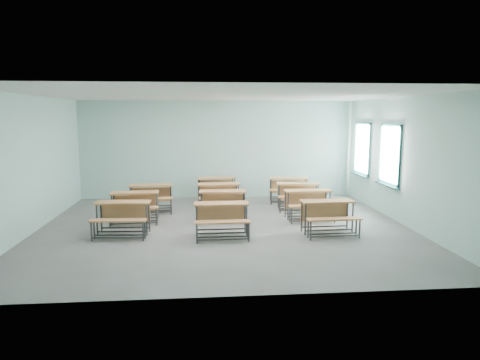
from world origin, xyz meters
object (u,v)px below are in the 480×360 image
object	(u,v)px
desk_unit_r1c0	(135,202)
desk_unit_r1c2	(309,200)
desk_unit_r2c0	(151,194)
desk_unit_r2c2	(298,192)
desk_unit_r0c0	(122,213)
desk_unit_r1c1	(223,201)
desk_unit_r3c1	(217,185)
desk_unit_r0c2	(329,212)
desk_unit_r3c2	(289,186)
desk_unit_r0c1	(222,215)
desk_unit_r2c1	(219,192)

from	to	relation	value
desk_unit_r1c0	desk_unit_r1c2	size ratio (longest dim) A/B	1.02
desk_unit_r2c0	desk_unit_r2c2	xyz separation A→B (m)	(4.26, -0.09, 0.00)
desk_unit_r1c0	desk_unit_r2c0	size ratio (longest dim) A/B	0.99
desk_unit_r0c0	desk_unit_r1c1	distance (m)	2.66
desk_unit_r0c0	desk_unit_r2c0	xyz separation A→B (m)	(0.37, 2.41, 0.00)
desk_unit_r1c1	desk_unit_r2c0	bearing A→B (deg)	151.85
desk_unit_r1c0	desk_unit_r3c1	distance (m)	3.32
desk_unit_r0c2	desk_unit_r1c1	world-z (taller)	same
desk_unit_r3c2	desk_unit_r2c0	bearing A→B (deg)	-159.85
desk_unit_r0c1	desk_unit_r3c1	size ratio (longest dim) A/B	0.95
desk_unit_r1c1	desk_unit_r3c2	xyz separation A→B (m)	(2.19, 2.19, 0.00)
desk_unit_r0c0	desk_unit_r1c2	world-z (taller)	same
desk_unit_r0c1	desk_unit_r2c2	distance (m)	3.55
desk_unit_r1c2	desk_unit_r3c2	distance (m)	2.29
desk_unit_r1c0	desk_unit_r2c0	xyz separation A→B (m)	(0.28, 1.17, 0.00)
desk_unit_r0c2	desk_unit_r2c1	distance (m)	3.67
desk_unit_r2c0	desk_unit_r3c2	bearing A→B (deg)	9.45
desk_unit_r0c0	desk_unit_r3c2	distance (m)	5.69
desk_unit_r3c2	desk_unit_r2c2	bearing A→B (deg)	-79.84
desk_unit_r3c2	desk_unit_r1c0	bearing A→B (deg)	-147.36
desk_unit_r1c0	desk_unit_r0c1	bearing A→B (deg)	-39.45
desk_unit_r2c2	desk_unit_r2c0	bearing A→B (deg)	-175.31
desk_unit_r1c0	desk_unit_r3c2	world-z (taller)	same
desk_unit_r0c2	desk_unit_r2c0	world-z (taller)	same
desk_unit_r3c2	desk_unit_r1c1	bearing A→B (deg)	-128.36
desk_unit_r0c0	desk_unit_r3c1	size ratio (longest dim) A/B	0.97
desk_unit_r1c2	desk_unit_r3c1	bearing A→B (deg)	130.39
desk_unit_r3c2	desk_unit_r0c2	bearing A→B (deg)	-80.42
desk_unit_r0c0	desk_unit_r0c1	bearing A→B (deg)	-5.15
desk_unit_r1c1	desk_unit_r2c1	xyz separation A→B (m)	(-0.06, 1.22, 0.00)
desk_unit_r0c1	desk_unit_r0c2	xyz separation A→B (m)	(2.48, 0.04, 0.00)
desk_unit_r0c1	desk_unit_r1c1	world-z (taller)	same
desk_unit_r0c2	desk_unit_r2c0	bearing A→B (deg)	146.01
desk_unit_r1c2	desk_unit_r0c2	bearing A→B (deg)	-86.91
desk_unit_r0c2	desk_unit_r1c0	world-z (taller)	same
desk_unit_r1c0	desk_unit_r3c2	bearing A→B (deg)	22.48
desk_unit_r0c2	desk_unit_r3c1	world-z (taller)	same
desk_unit_r0c1	desk_unit_r1c2	world-z (taller)	same
desk_unit_r0c1	desk_unit_r1c0	xyz separation A→B (m)	(-2.17, 1.57, 0.00)
desk_unit_r1c0	desk_unit_r2c0	world-z (taller)	same
desk_unit_r0c0	desk_unit_r3c2	xyz separation A→B (m)	(4.55, 3.42, 0.00)
desk_unit_r2c0	desk_unit_r2c2	world-z (taller)	same
desk_unit_r1c2	desk_unit_r2c0	xyz separation A→B (m)	(-4.26, 1.28, 0.00)
desk_unit_r1c1	desk_unit_r2c2	distance (m)	2.51
desk_unit_r2c0	desk_unit_r0c1	bearing A→B (deg)	-59.43
desk_unit_r0c1	desk_unit_r1c0	bearing A→B (deg)	143.31
desk_unit_r0c2	desk_unit_r1c2	size ratio (longest dim) A/B	1.01
desk_unit_r1c1	desk_unit_r0c2	bearing A→B (deg)	-29.96
desk_unit_r0c0	desk_unit_r2c2	bearing A→B (deg)	29.94
desk_unit_r2c0	desk_unit_r1c2	bearing A→B (deg)	-20.85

